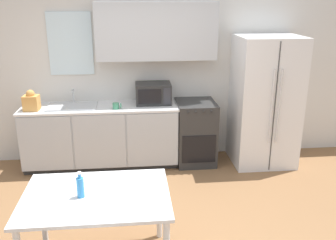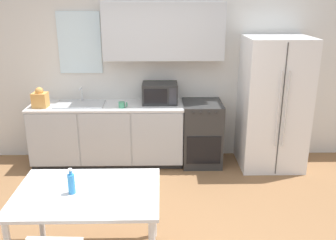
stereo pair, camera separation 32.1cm
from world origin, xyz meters
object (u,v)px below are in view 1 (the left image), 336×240
at_px(refrigerator, 265,101).
at_px(drink_bottle, 80,187).
at_px(oven_range, 195,132).
at_px(dining_table, 97,204).
at_px(coffee_mug, 116,106).
at_px(microwave, 153,93).

relative_size(refrigerator, drink_bottle, 7.91).
bearing_deg(oven_range, dining_table, -119.78).
height_order(refrigerator, coffee_mug, refrigerator).
relative_size(dining_table, drink_bottle, 5.42).
xyz_separation_m(dining_table, drink_bottle, (-0.12, -0.03, 0.19)).
bearing_deg(refrigerator, drink_bottle, -137.84).
relative_size(oven_range, dining_table, 0.73).
bearing_deg(drink_bottle, dining_table, 11.47).
height_order(microwave, coffee_mug, microwave).
xyz_separation_m(oven_range, microwave, (-0.61, 0.09, 0.59)).
bearing_deg(drink_bottle, refrigerator, 42.16).
bearing_deg(refrigerator, microwave, 174.05).
distance_m(coffee_mug, dining_table, 2.08).
height_order(coffee_mug, dining_table, coffee_mug).
relative_size(coffee_mug, drink_bottle, 0.51).
relative_size(oven_range, microwave, 1.85).
xyz_separation_m(microwave, drink_bottle, (-0.77, -2.32, -0.21)).
xyz_separation_m(refrigerator, drink_bottle, (-2.38, -2.15, -0.09)).
height_order(refrigerator, dining_table, refrigerator).
bearing_deg(drink_bottle, oven_range, 58.13).
xyz_separation_m(oven_range, drink_bottle, (-1.38, -2.23, 0.38)).
bearing_deg(microwave, oven_range, -8.68).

